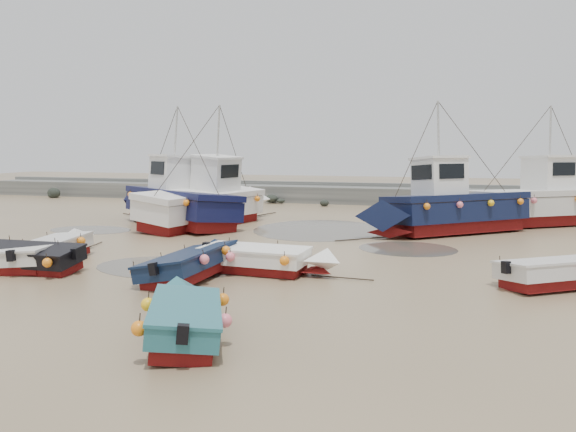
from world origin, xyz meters
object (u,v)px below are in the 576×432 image
cabin_boat_1 (209,200)px  person (143,231)px  cabin_boat_3 (545,199)px  cabin_boat_0 (173,200)px  cabin_boat_2 (447,206)px  dinghy_0 (53,247)px  dinghy_3 (573,268)px  dinghy_2 (183,311)px  dinghy_4 (20,254)px  dinghy_1 (197,259)px  dinghy_5 (265,256)px

cabin_boat_1 → person: 3.83m
cabin_boat_3 → cabin_boat_1: bearing=-106.6°
cabin_boat_0 → cabin_boat_2: (13.79, 1.00, 0.02)m
dinghy_0 → cabin_boat_2: size_ratio=0.76×
cabin_boat_2 → person: 14.68m
dinghy_3 → cabin_boat_0: size_ratio=0.56×
dinghy_2 → person: size_ratio=3.18×
dinghy_4 → cabin_boat_0: cabin_boat_0 is taller
dinghy_4 → cabin_boat_2: bearing=-48.6°
dinghy_4 → cabin_boat_1: size_ratio=0.56×
cabin_boat_0 → cabin_boat_2: same height
dinghy_4 → cabin_boat_2: (13.49, 12.30, 0.79)m
dinghy_1 → person: (-6.74, 8.05, -0.54)m
dinghy_2 → dinghy_5: (-0.28, 6.37, -0.01)m
dinghy_2 → cabin_boat_0: bearing=93.9°
dinghy_1 → cabin_boat_0: cabin_boat_0 is taller
cabin_boat_1 → person: size_ratio=6.60×
dinghy_1 → dinghy_3: same height
dinghy_5 → dinghy_4: bearing=-72.6°
cabin_boat_0 → cabin_boat_3: same height
cabin_boat_1 → cabin_boat_3: size_ratio=1.15×
cabin_boat_3 → person: 20.82m
dinghy_1 → dinghy_2: bearing=-65.0°
dinghy_5 → cabin_boat_1: bearing=-143.3°
cabin_boat_0 → cabin_boat_3: (18.72, 5.70, 0.03)m
cabin_boat_1 → person: bearing=-112.2°
dinghy_5 → dinghy_0: bearing=-83.1°
dinghy_5 → dinghy_1: bearing=-59.1°
dinghy_4 → person: 9.06m
dinghy_5 → cabin_boat_0: bearing=-135.1°
dinghy_0 → cabin_boat_2: cabin_boat_2 is taller
cabin_boat_3 → dinghy_1: bearing=-71.4°
cabin_boat_0 → dinghy_3: bearing=-82.5°
dinghy_5 → cabin_boat_1: (-6.45, 9.86, 0.77)m
dinghy_0 → dinghy_4: same height
dinghy_0 → cabin_boat_2: 17.22m
dinghy_1 → dinghy_0: bearing=177.2°
dinghy_3 → dinghy_4: same height
dinghy_2 → dinghy_5: bearing=67.9°
dinghy_3 → cabin_boat_1: (-15.72, 8.99, 0.78)m
cabin_boat_1 → dinghy_5: bearing=-40.5°
dinghy_1 → person: dinghy_1 is taller
cabin_boat_2 → cabin_boat_3: 6.81m
dinghy_3 → cabin_boat_3: bearing=140.9°
dinghy_2 → cabin_boat_2: (5.28, 16.71, 0.78)m
dinghy_4 → cabin_boat_0: size_ratio=0.61×
dinghy_4 → person: dinghy_4 is taller
dinghy_1 → dinghy_4: 6.05m
cabin_boat_2 → person: bearing=63.0°
dinghy_5 → cabin_boat_3: bearing=148.6°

